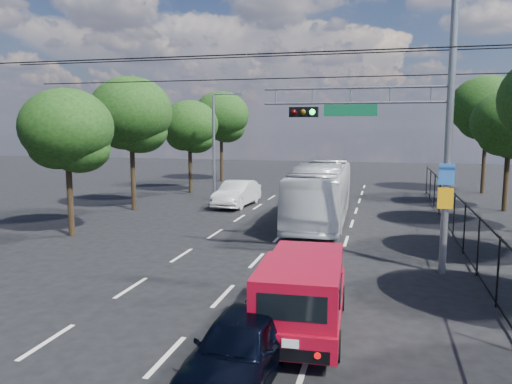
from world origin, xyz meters
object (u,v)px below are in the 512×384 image
(navy_hatchback, at_px, (241,346))
(white_van, at_px, (237,194))
(signal_mast, at_px, (411,118))
(white_bus, at_px, (321,193))
(red_pickup, at_px, (303,291))

(navy_hatchback, relative_size, white_van, 0.84)
(signal_mast, bearing_deg, white_bus, 115.87)
(navy_hatchback, distance_m, white_bus, 16.61)
(red_pickup, bearing_deg, white_van, 111.34)
(signal_mast, distance_m, white_bus, 9.72)
(red_pickup, relative_size, navy_hatchback, 1.30)
(white_van, bearing_deg, white_bus, -30.14)
(white_van, bearing_deg, red_pickup, -64.60)
(signal_mast, height_order, red_pickup, signal_mast)
(red_pickup, distance_m, navy_hatchback, 2.74)
(red_pickup, height_order, white_bus, white_bus)
(white_bus, height_order, white_van, white_bus)
(signal_mast, height_order, white_bus, signal_mast)
(signal_mast, height_order, navy_hatchback, signal_mast)
(red_pickup, height_order, white_van, red_pickup)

